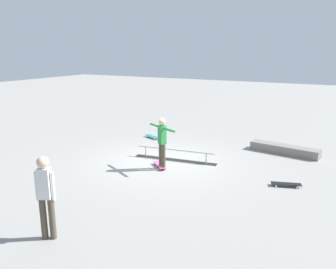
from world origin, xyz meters
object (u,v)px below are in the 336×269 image
skateboard_main (159,165)px  loose_skateboard_black (286,184)px  loose_skateboard_teal (152,136)px  skate_ledge (284,149)px  skater_main (162,140)px  grind_rail (175,155)px  bystander_white_shirt (46,193)px

skateboard_main → loose_skateboard_black: bearing=46.5°
loose_skateboard_teal → skate_ledge: bearing=-154.2°
skateboard_main → loose_skateboard_teal: 3.67m
loose_skateboard_teal → skater_main: bearing=147.2°
loose_skateboard_black → skater_main: bearing=-12.2°
skate_ledge → loose_skateboard_teal: bearing=4.2°
grind_rail → skater_main: (-0.05, 0.98, 0.78)m
skater_main → loose_skateboard_teal: size_ratio=1.99×
skater_main → skate_ledge: bearing=76.4°
skate_ledge → skater_main: (3.06, 3.52, 0.79)m
grind_rail → loose_skateboard_teal: bearing=-51.7°
bystander_white_shirt → skateboard_main: bearing=-114.5°
grind_rail → skateboard_main: 0.89m
skater_main → loose_skateboard_teal: skater_main is taller
skateboard_main → bystander_white_shirt: bearing=-45.3°
grind_rail → loose_skateboard_teal: 3.07m
skateboard_main → loose_skateboard_black: same height
bystander_white_shirt → loose_skateboard_black: bystander_white_shirt is taller
loose_skateboard_black → loose_skateboard_teal: size_ratio=1.01×
grind_rail → loose_skateboard_black: bearing=163.4°
skater_main → loose_skateboard_teal: 3.95m
loose_skateboard_teal → bystander_white_shirt: bearing=127.8°
skate_ledge → skater_main: size_ratio=1.49×
skate_ledge → skater_main: bearing=48.9°
grind_rail → skateboard_main: (0.11, 0.88, -0.09)m
skate_ledge → skateboard_main: 4.70m
skate_ledge → skater_main: skater_main is taller
skate_ledge → loose_skateboard_black: bearing=100.9°
skate_ledge → loose_skateboard_teal: 5.32m
skateboard_main → bystander_white_shirt: bystander_white_shirt is taller
loose_skateboard_teal → loose_skateboard_black: bearing=176.5°
grind_rail → skater_main: bearing=85.9°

